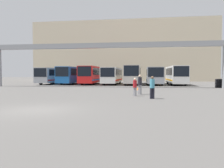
{
  "coord_description": "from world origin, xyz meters",
  "views": [
    {
      "loc": [
        5.67,
        -10.94,
        1.96
      ],
      "look_at": [
        0.74,
        23.04,
        0.3
      ],
      "focal_mm": 35.0,
      "sensor_mm": 36.0,
      "label": 1
    }
  ],
  "objects_px": {
    "bus_slot_0": "(53,75)",
    "pedestrian_mid_left": "(140,84)",
    "bus_slot_6": "(176,74)",
    "traffic_cone": "(138,88)",
    "bus_slot_3": "(112,75)",
    "bus_slot_2": "(92,74)",
    "pedestrian_mid_right": "(135,86)",
    "pedestrian_near_right": "(152,87)",
    "bus_slot_4": "(133,74)",
    "bus_slot_5": "(154,75)",
    "tire_stack": "(219,83)",
    "bus_slot_1": "(73,74)"
  },
  "relations": [
    {
      "from": "pedestrian_near_right",
      "to": "bus_slot_2",
      "type": "bearing_deg",
      "value": 113.26
    },
    {
      "from": "bus_slot_3",
      "to": "bus_slot_4",
      "type": "relative_size",
      "value": 0.95
    },
    {
      "from": "pedestrian_mid_right",
      "to": "pedestrian_mid_left",
      "type": "relative_size",
      "value": 0.85
    },
    {
      "from": "bus_slot_0",
      "to": "bus_slot_1",
      "type": "distance_m",
      "value": 3.78
    },
    {
      "from": "bus_slot_4",
      "to": "bus_slot_5",
      "type": "bearing_deg",
      "value": -10.72
    },
    {
      "from": "bus_slot_4",
      "to": "traffic_cone",
      "type": "height_order",
      "value": "bus_slot_4"
    },
    {
      "from": "bus_slot_3",
      "to": "bus_slot_2",
      "type": "bearing_deg",
      "value": -177.11
    },
    {
      "from": "traffic_cone",
      "to": "tire_stack",
      "type": "relative_size",
      "value": 0.46
    },
    {
      "from": "pedestrian_mid_right",
      "to": "traffic_cone",
      "type": "distance_m",
      "value": 6.97
    },
    {
      "from": "bus_slot_5",
      "to": "tire_stack",
      "type": "distance_m",
      "value": 11.23
    },
    {
      "from": "bus_slot_0",
      "to": "bus_slot_2",
      "type": "xyz_separation_m",
      "value": [
        7.52,
        0.21,
        0.15
      ]
    },
    {
      "from": "pedestrian_mid_right",
      "to": "tire_stack",
      "type": "height_order",
      "value": "pedestrian_mid_right"
    },
    {
      "from": "bus_slot_1",
      "to": "traffic_cone",
      "type": "height_order",
      "value": "bus_slot_1"
    },
    {
      "from": "bus_slot_3",
      "to": "tire_stack",
      "type": "height_order",
      "value": "bus_slot_3"
    },
    {
      "from": "pedestrian_mid_right",
      "to": "traffic_cone",
      "type": "height_order",
      "value": "pedestrian_mid_right"
    },
    {
      "from": "pedestrian_mid_left",
      "to": "traffic_cone",
      "type": "bearing_deg",
      "value": 135.18
    },
    {
      "from": "pedestrian_mid_right",
      "to": "pedestrian_near_right",
      "type": "distance_m",
      "value": 2.34
    },
    {
      "from": "bus_slot_3",
      "to": "pedestrian_mid_left",
      "type": "bearing_deg",
      "value": -74.43
    },
    {
      "from": "bus_slot_6",
      "to": "bus_slot_1",
      "type": "bearing_deg",
      "value": 179.77
    },
    {
      "from": "bus_slot_4",
      "to": "pedestrian_mid_right",
      "type": "height_order",
      "value": "bus_slot_4"
    },
    {
      "from": "bus_slot_0",
      "to": "pedestrian_near_right",
      "type": "distance_m",
      "value": 28.31
    },
    {
      "from": "bus_slot_0",
      "to": "bus_slot_1",
      "type": "xyz_separation_m",
      "value": [
        3.76,
        0.36,
        0.1
      ]
    },
    {
      "from": "tire_stack",
      "to": "bus_slot_0",
      "type": "bearing_deg",
      "value": 165.05
    },
    {
      "from": "bus_slot_3",
      "to": "bus_slot_6",
      "type": "bearing_deg",
      "value": -0.59
    },
    {
      "from": "bus_slot_1",
      "to": "tire_stack",
      "type": "relative_size",
      "value": 9.38
    },
    {
      "from": "pedestrian_mid_left",
      "to": "tire_stack",
      "type": "bearing_deg",
      "value": 89.37
    },
    {
      "from": "bus_slot_6",
      "to": "bus_slot_3",
      "type": "bearing_deg",
      "value": 179.41
    },
    {
      "from": "bus_slot_4",
      "to": "tire_stack",
      "type": "bearing_deg",
      "value": -33.13
    },
    {
      "from": "bus_slot_1",
      "to": "pedestrian_near_right",
      "type": "height_order",
      "value": "bus_slot_1"
    },
    {
      "from": "bus_slot_6",
      "to": "pedestrian_mid_left",
      "type": "bearing_deg",
      "value": -107.43
    },
    {
      "from": "bus_slot_6",
      "to": "pedestrian_mid_right",
      "type": "xyz_separation_m",
      "value": [
        -6.35,
        -20.56,
        -1.0
      ]
    },
    {
      "from": "bus_slot_3",
      "to": "bus_slot_6",
      "type": "distance_m",
      "value": 11.28
    },
    {
      "from": "bus_slot_0",
      "to": "tire_stack",
      "type": "distance_m",
      "value": 28.26
    },
    {
      "from": "pedestrian_mid_left",
      "to": "bus_slot_0",
      "type": "bearing_deg",
      "value": 174.07
    },
    {
      "from": "bus_slot_0",
      "to": "pedestrian_mid_left",
      "type": "xyz_separation_m",
      "value": [
        16.6,
        -18.7,
        -0.72
      ]
    },
    {
      "from": "pedestrian_near_right",
      "to": "pedestrian_mid_left",
      "type": "distance_m",
      "value": 3.59
    },
    {
      "from": "pedestrian_mid_right",
      "to": "bus_slot_0",
      "type": "bearing_deg",
      "value": 170.54
    },
    {
      "from": "bus_slot_3",
      "to": "pedestrian_near_right",
      "type": "height_order",
      "value": "bus_slot_3"
    },
    {
      "from": "pedestrian_mid_right",
      "to": "pedestrian_near_right",
      "type": "relative_size",
      "value": 0.9
    },
    {
      "from": "bus_slot_6",
      "to": "traffic_cone",
      "type": "distance_m",
      "value": 15.05
    },
    {
      "from": "bus_slot_2",
      "to": "pedestrian_mid_left",
      "type": "xyz_separation_m",
      "value": [
        9.08,
        -18.9,
        -0.87
      ]
    },
    {
      "from": "bus_slot_6",
      "to": "pedestrian_mid_left",
      "type": "relative_size",
      "value": 6.0
    },
    {
      "from": "bus_slot_5",
      "to": "pedestrian_near_right",
      "type": "relative_size",
      "value": 6.0
    },
    {
      "from": "traffic_cone",
      "to": "tire_stack",
      "type": "height_order",
      "value": "tire_stack"
    },
    {
      "from": "bus_slot_6",
      "to": "traffic_cone",
      "type": "relative_size",
      "value": 20.12
    },
    {
      "from": "pedestrian_mid_left",
      "to": "bus_slot_3",
      "type": "bearing_deg",
      "value": 148.04
    },
    {
      "from": "traffic_cone",
      "to": "pedestrian_mid_left",
      "type": "bearing_deg",
      "value": -87.29
    },
    {
      "from": "bus_slot_1",
      "to": "bus_slot_3",
      "type": "xyz_separation_m",
      "value": [
        7.52,
        0.04,
        -0.07
      ]
    },
    {
      "from": "bus_slot_5",
      "to": "bus_slot_6",
      "type": "bearing_deg",
      "value": 4.39
    },
    {
      "from": "bus_slot_4",
      "to": "pedestrian_near_right",
      "type": "xyz_separation_m",
      "value": [
        2.57,
        -22.85,
        -0.98
      ]
    }
  ]
}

